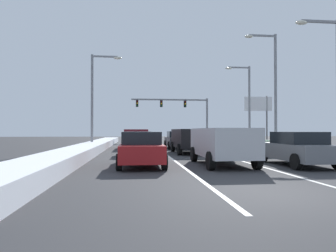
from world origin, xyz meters
TOP-DOWN VIEW (x-y plane):
  - ground_plane at (0.00, 14.25)m, footprint 120.00×120.00m
  - lane_stripe_between_right_lane_and_center_lane at (1.70, 17.82)m, footprint 0.14×39.19m
  - lane_stripe_between_center_lane_and_left_lane at (-1.70, 17.82)m, footprint 0.14×39.19m
  - snow_bank_right_shoulder at (7.00, 17.82)m, footprint 1.22×39.19m
  - snow_bank_left_shoulder at (-7.00, 17.82)m, footprint 1.83×39.19m
  - sedan_gray_right_lane_nearest at (3.48, 5.81)m, footprint 2.00×4.50m
  - sedan_green_right_lane_second at (3.60, 12.47)m, footprint 2.00×4.50m
  - suv_tan_right_lane_third at (3.23, 18.29)m, footprint 2.16×4.90m
  - suv_silver_center_lane_nearest at (0.17, 6.34)m, footprint 2.16×4.90m
  - suv_black_center_lane_second at (0.03, 13.68)m, footprint 2.16×4.90m
  - sedan_charcoal_center_lane_third at (-0.01, 19.52)m, footprint 2.00×4.50m
  - sedan_red_left_lane_nearest at (-3.49, 6.40)m, footprint 2.00×4.50m
  - sedan_white_left_lane_second at (-3.57, 12.94)m, footprint 2.00×4.50m
  - suv_maroon_left_lane_third at (-3.64, 19.89)m, footprint 2.16×4.90m
  - traffic_light_gantry at (2.77, 35.62)m, footprint 10.94×0.47m
  - street_lamp_right_near at (7.35, 8.91)m, footprint 2.66×0.36m
  - street_lamp_right_mid at (7.12, 16.03)m, footprint 2.66×0.36m
  - street_lamp_right_far at (7.69, 23.16)m, footprint 2.66×0.36m
  - street_lamp_left_mid at (-7.10, 19.94)m, footprint 2.66×0.36m
  - roadside_sign_right at (10.16, 25.89)m, footprint 3.20×0.16m

SIDE VIEW (x-z plane):
  - ground_plane at x=0.00m, z-range 0.00..0.00m
  - lane_stripe_between_right_lane_and_center_lane at x=1.70m, z-range 0.00..0.01m
  - lane_stripe_between_center_lane_and_left_lane at x=-1.70m, z-range 0.00..0.01m
  - snow_bank_right_shoulder at x=7.00m, z-range 0.00..0.46m
  - snow_bank_left_shoulder at x=-7.00m, z-range 0.00..0.59m
  - sedan_gray_right_lane_nearest at x=3.48m, z-range 0.01..1.52m
  - sedan_green_right_lane_second at x=3.60m, z-range 0.01..1.52m
  - sedan_charcoal_center_lane_third at x=-0.01m, z-range 0.01..1.52m
  - sedan_red_left_lane_nearest at x=-3.49m, z-range 0.01..1.52m
  - sedan_white_left_lane_second at x=-3.57m, z-range 0.01..1.52m
  - suv_tan_right_lane_third at x=3.23m, z-range 0.18..1.85m
  - suv_silver_center_lane_nearest at x=0.17m, z-range 0.18..1.85m
  - suv_black_center_lane_second at x=0.03m, z-range 0.18..1.85m
  - suv_maroon_left_lane_third at x=-3.64m, z-range 0.18..1.85m
  - roadside_sign_right at x=10.16m, z-range 1.27..6.77m
  - traffic_light_gantry at x=2.77m, z-range 1.64..7.84m
  - street_lamp_right_near at x=7.35m, z-range 0.80..8.68m
  - street_lamp_left_mid at x=-7.10m, z-range 0.81..9.04m
  - street_lamp_right_far at x=7.69m, z-range 0.81..9.04m
  - street_lamp_right_mid at x=7.12m, z-range 0.83..10.13m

